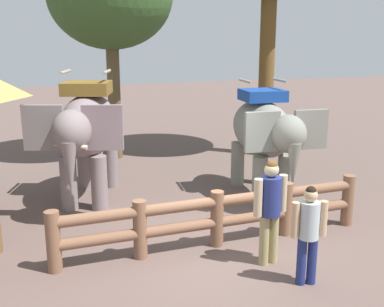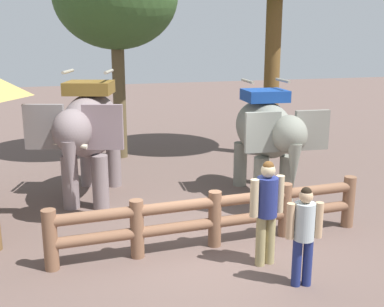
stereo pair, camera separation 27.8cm
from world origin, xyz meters
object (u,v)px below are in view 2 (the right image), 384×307
(elephant_near_left, at_px, (89,129))
(elephant_center, at_px, (267,133))
(tourist_woman_in_black, at_px, (267,206))
(tourist_man_in_blue, at_px, (304,230))
(log_fence, at_px, (215,215))

(elephant_near_left, distance_m, elephant_center, 4.12)
(elephant_near_left, xyz_separation_m, elephant_center, (4.01, -0.95, -0.13))
(tourist_woman_in_black, height_order, tourist_man_in_blue, tourist_woman_in_black)
(elephant_center, distance_m, tourist_man_in_blue, 4.27)
(log_fence, distance_m, elephant_center, 3.23)
(elephant_center, xyz_separation_m, tourist_woman_in_black, (-1.47, -3.23, -0.52))
(elephant_center, bearing_deg, tourist_woman_in_black, -114.47)
(log_fence, xyz_separation_m, tourist_woman_in_black, (0.59, -0.93, 0.45))
(tourist_man_in_blue, bearing_deg, tourist_woman_in_black, 106.78)
(log_fence, xyz_separation_m, elephant_near_left, (-1.95, 3.25, 1.09))
(elephant_near_left, xyz_separation_m, tourist_woman_in_black, (2.54, -4.18, -0.65))
(log_fence, relative_size, elephant_center, 1.85)
(elephant_near_left, bearing_deg, tourist_woman_in_black, -58.72)
(elephant_near_left, relative_size, tourist_woman_in_black, 1.99)
(log_fence, distance_m, elephant_near_left, 3.95)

